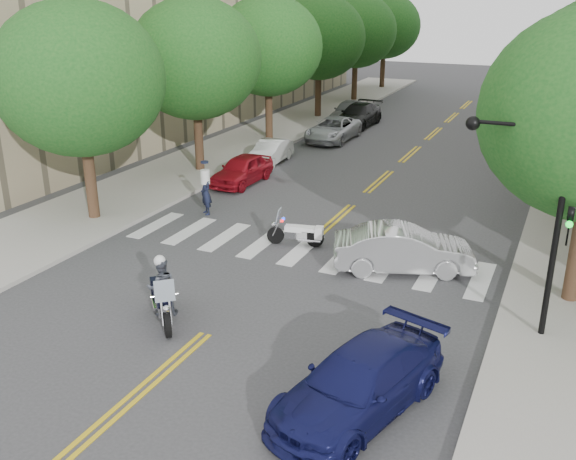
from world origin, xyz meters
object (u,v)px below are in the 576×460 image
Objects in this scene: convertible at (404,249)px; sedan_blue at (359,383)px; officer_standing at (206,193)px; motorcycle_police at (162,291)px; motorcycle_parked at (300,233)px.

convertible is 7.83m from sedan_blue.
sedan_blue is at bearing -6.87° from officer_standing.
officer_standing is (-3.60, 8.28, 0.02)m from motorcycle_police.
motorcycle_police is at bearing -28.08° from officer_standing.
motorcycle_parked is 5.16m from officer_standing.
motorcycle_parked is 9.75m from sedan_blue.
officer_standing reaches higher than motorcycle_parked.
motorcycle_parked is 0.46× the size of convertible.
motorcycle_parked is 0.42× the size of sedan_blue.
officer_standing is 14.04m from sedan_blue.
officer_standing is at bearing 54.88° from convertible.
convertible reaches higher than sedan_blue.
motorcycle_police is 0.96× the size of motorcycle_parked.
officer_standing is at bearing 59.95° from motorcycle_parked.
sedan_blue is at bearing 123.59° from motorcycle_police.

